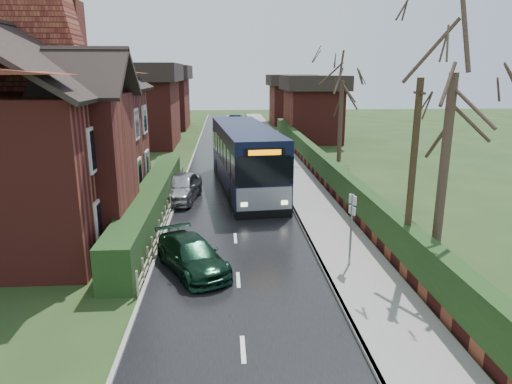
{
  "coord_description": "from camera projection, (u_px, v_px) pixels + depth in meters",
  "views": [
    {
      "loc": [
        -0.36,
        -16.14,
        6.81
      ],
      "look_at": [
        0.93,
        2.85,
        1.8
      ],
      "focal_mm": 32.0,
      "sensor_mm": 36.0,
      "label": 1
    }
  ],
  "objects": [
    {
      "name": "road",
      "position": [
        232.0,
        191.0,
        26.97
      ],
      "size": [
        6.0,
        100.0,
        0.02
      ],
      "primitive_type": "cube",
      "color": "black",
      "rests_on": "ground"
    },
    {
      "name": "picket_fence",
      "position": [
        168.0,
        209.0,
        21.83
      ],
      "size": [
        0.1,
        16.0,
        0.9
      ],
      "primitive_type": null,
      "color": "gray",
      "rests_on": "ground"
    },
    {
      "name": "ground",
      "position": [
        237.0,
        257.0,
        17.33
      ],
      "size": [
        140.0,
        140.0,
        0.0
      ],
      "primitive_type": "plane",
      "color": "#30481E",
      "rests_on": "ground"
    },
    {
      "name": "front_hedge",
      "position": [
        152.0,
        203.0,
        21.69
      ],
      "size": [
        1.2,
        16.0,
        1.6
      ],
      "primitive_type": "cube",
      "color": "#1B3113",
      "rests_on": "ground"
    },
    {
      "name": "telegraph_pole",
      "position": [
        412.0,
        179.0,
        15.11
      ],
      "size": [
        0.23,
        0.86,
        6.65
      ],
      "rotation": [
        0.0,
        0.0,
        -0.03
      ],
      "color": "black",
      "rests_on": "ground"
    },
    {
      "name": "car_green",
      "position": [
        192.0,
        255.0,
        16.03
      ],
      "size": [
        3.22,
        4.32,
        1.16
      ],
      "primitive_type": "imported",
      "rotation": [
        0.0,
        0.0,
        0.45
      ],
      "color": "black",
      "rests_on": "ground"
    },
    {
      "name": "tree_right_near",
      "position": [
        456.0,
        58.0,
        14.9
      ],
      "size": [
        4.5,
        4.5,
        9.72
      ],
      "color": "#3D2D24",
      "rests_on": "ground"
    },
    {
      "name": "bus_stop_sign",
      "position": [
        352.0,
        220.0,
        15.91
      ],
      "size": [
        0.17,
        0.41,
        2.75
      ],
      "rotation": [
        0.0,
        0.0,
        0.29
      ],
      "color": "slate",
      "rests_on": "ground"
    },
    {
      "name": "pavement",
      "position": [
        303.0,
        189.0,
        27.24
      ],
      "size": [
        2.5,
        100.0,
        0.14
      ],
      "primitive_type": "cube",
      "color": "slate",
      "rests_on": "ground"
    },
    {
      "name": "tree_right_far",
      "position": [
        343.0,
        75.0,
        34.4
      ],
      "size": [
        4.58,
        4.58,
        8.86
      ],
      "color": "#372820",
      "rests_on": "ground"
    },
    {
      "name": "brick_house",
      "position": [
        36.0,
        129.0,
        20.25
      ],
      "size": [
        9.3,
        14.6,
        10.3
      ],
      "color": "maroon",
      "rests_on": "ground"
    },
    {
      "name": "kerb_right",
      "position": [
        283.0,
        189.0,
        27.16
      ],
      "size": [
        0.12,
        100.0,
        0.14
      ],
      "primitive_type": "cube",
      "color": "gray",
      "rests_on": "ground"
    },
    {
      "name": "kerb_left",
      "position": [
        180.0,
        191.0,
        26.76
      ],
      "size": [
        0.12,
        100.0,
        0.1
      ],
      "primitive_type": "cube",
      "color": "gray",
      "rests_on": "ground"
    },
    {
      "name": "car_distant",
      "position": [
        236.0,
        120.0,
        60.77
      ],
      "size": [
        2.21,
        4.26,
        1.34
      ],
      "primitive_type": "imported",
      "rotation": [
        0.0,
        0.0,
        2.94
      ],
      "color": "black",
      "rests_on": "ground"
    },
    {
      "name": "tree_house_side",
      "position": [
        26.0,
        55.0,
        30.19
      ],
      "size": [
        4.65,
        4.65,
        10.56
      ],
      "color": "#35271F",
      "rests_on": "ground"
    },
    {
      "name": "right_wall_hedge",
      "position": [
        329.0,
        173.0,
        27.1
      ],
      "size": [
        0.6,
        50.0,
        1.8
      ],
      "color": "maroon",
      "rests_on": "ground"
    },
    {
      "name": "car_silver",
      "position": [
        181.0,
        187.0,
        24.85
      ],
      "size": [
        2.33,
        4.57,
        1.49
      ],
      "primitive_type": "imported",
      "rotation": [
        0.0,
        0.0,
        -0.14
      ],
      "color": "#B3B1B7",
      "rests_on": "ground"
    },
    {
      "name": "bus",
      "position": [
        245.0,
        158.0,
        27.15
      ],
      "size": [
        4.09,
        12.51,
        3.73
      ],
      "rotation": [
        0.0,
        0.0,
        0.11
      ],
      "color": "black",
      "rests_on": "ground"
    }
  ]
}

